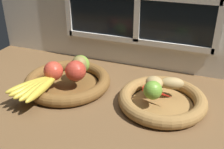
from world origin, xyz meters
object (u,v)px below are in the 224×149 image
Objects in this scene: banana_bunch_front at (37,86)px; potato_oblong at (154,83)px; apple_red_front at (53,71)px; apple_red_right at (76,71)px; apple_green_back at (80,64)px; fruit_bowl_right at (162,100)px; chili_pepper at (158,93)px; lime_near at (153,90)px; pear_brown at (80,65)px; fruit_bowl_left at (68,81)px; potato_back at (172,83)px.

banana_bunch_front is 40.77cm from potato_oblong.
apple_red_right is at bearing 17.41° from apple_red_front.
apple_green_back is at bearing 176.87° from potato_oblong.
potato_oblong reaches higher than fruit_bowl_right.
apple_red_front is at bearing 81.38° from banana_bunch_front.
apple_red_right is 30.70cm from chili_pepper.
chili_pepper is at bearing 63.78° from lime_near.
apple_red_front and pear_brown have the same top height.
fruit_bowl_left is at bearing -136.40° from pear_brown.
potato_back is 1.33× the size of lime_near.
apple_red_front is at bearing -168.11° from potato_back.
pear_brown is at bearing 101.79° from apple_red_right.
apple_red_front is 38.65cm from chili_pepper.
potato_oblong is (37.50, 15.98, 0.63)cm from banana_bunch_front.
chili_pepper is at bearing -10.82° from apple_green_back.
potato_back is at bearing 0.10° from apple_green_back.
banana_bunch_front is (-7.98, -17.60, -2.06)cm from apple_green_back.
lime_near is at bearing -118.98° from potato_back.
banana_bunch_front is (-1.34, -8.81, -2.11)cm from apple_red_front.
fruit_bowl_right is at bearing 17.55° from banana_bunch_front.
potato_back is (5.87, 1.68, 0.04)cm from potato_oblong.
chili_pepper is at bearing -62.67° from potato_oblong.
fruit_bowl_right is 33.89cm from pear_brown.
lime_near is at bearing -102.64° from chili_pepper.
apple_red_right reaches higher than fruit_bowl_left.
banana_bunch_front is at bearing -150.28° from chili_pepper.
fruit_bowl_left is 1.09× the size of fruit_bowl_right.
fruit_bowl_right is at bearing 56.31° from lime_near.
fruit_bowl_right is at bearing 6.05° from apple_red_front.
apple_red_right reaches higher than apple_green_back.
apple_green_back is at bearing 52.90° from apple_red_front.
chili_pepper reaches higher than fruit_bowl_left.
apple_green_back reaches higher than banana_bunch_front.
apple_red_front is at bearing -168.79° from potato_oblong.
pear_brown is (-1.12, 5.36, -0.24)cm from apple_red_right.
fruit_bowl_right is (36.93, 0.00, 0.00)cm from fruit_bowl_left.
pear_brown reaches higher than banana_bunch_front.
fruit_bowl_left is 14.30cm from banana_bunch_front.
apple_red_right reaches higher than chili_pepper.
potato_back is (35.39, 0.06, -1.39)cm from apple_green_back.
apple_green_back is (6.64, 8.78, -0.05)cm from apple_red_front.
potato_oblong is at bearing 23.09° from banana_bunch_front.
fruit_bowl_left is 39.57cm from potato_back.
potato_oblong reaches higher than fruit_bowl_left.
fruit_bowl_right is 1.50× the size of banana_bunch_front.
chili_pepper is (1.25, 2.53, -2.11)cm from lime_near.
apple_red_right is at bearing -78.21° from pear_brown.
potato_back is (42.03, 8.85, -1.44)cm from apple_red_front.
apple_red_right is at bearing -166.00° from chili_pepper.
pear_brown is at bearing -178.36° from potato_back.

